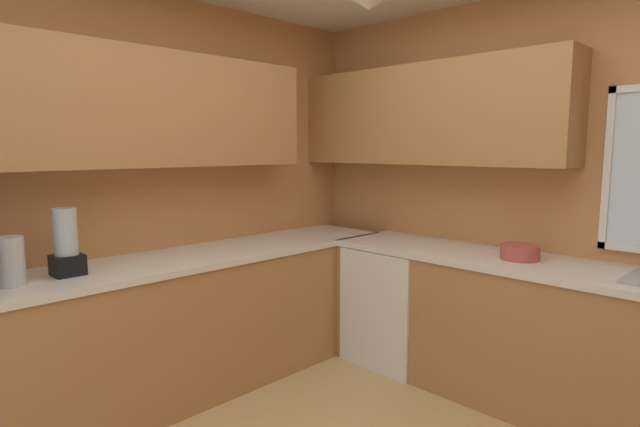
{
  "coord_description": "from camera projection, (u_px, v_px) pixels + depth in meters",
  "views": [
    {
      "loc": [
        1.24,
        -1.5,
        1.57
      ],
      "look_at": [
        -0.74,
        0.49,
        1.2
      ],
      "focal_mm": 28.4,
      "sensor_mm": 36.0,
      "label": 1
    }
  ],
  "objects": [
    {
      "name": "blender_appliance",
      "position": [
        66.0,
        245.0,
        2.68
      ],
      "size": [
        0.15,
        0.15,
        0.36
      ],
      "color": "black",
      "rests_on": "counter_run_left"
    },
    {
      "name": "bowl",
      "position": [
        520.0,
        252.0,
        3.07
      ],
      "size": [
        0.23,
        0.23,
        0.09
      ],
      "primitive_type": "cylinder",
      "color": "#B74C42",
      "rests_on": "counter_run_back"
    },
    {
      "name": "room_shell",
      "position": [
        374.0,
        113.0,
        2.5
      ],
      "size": [
        3.88,
        3.73,
        2.62
      ],
      "color": "#C6844C",
      "rests_on": "ground_plane"
    },
    {
      "name": "counter_run_left",
      "position": [
        172.0,
        328.0,
        3.17
      ],
      "size": [
        0.65,
        3.34,
        0.89
      ],
      "color": "#AD7542",
      "rests_on": "ground_plane"
    },
    {
      "name": "dishwasher",
      "position": [
        397.0,
        304.0,
        3.74
      ],
      "size": [
        0.6,
        0.6,
        0.85
      ],
      "primitive_type": "cube",
      "color": "white",
      "rests_on": "ground_plane"
    },
    {
      "name": "counter_run_back",
      "position": [
        555.0,
        340.0,
        2.97
      ],
      "size": [
        2.97,
        0.65,
        0.89
      ],
      "color": "#AD7542",
      "rests_on": "ground_plane"
    },
    {
      "name": "kettle",
      "position": [
        8.0,
        261.0,
        2.48
      ],
      "size": [
        0.15,
        0.15,
        0.24
      ],
      "primitive_type": "cylinder",
      "color": "#B7B7BC",
      "rests_on": "counter_run_left"
    }
  ]
}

